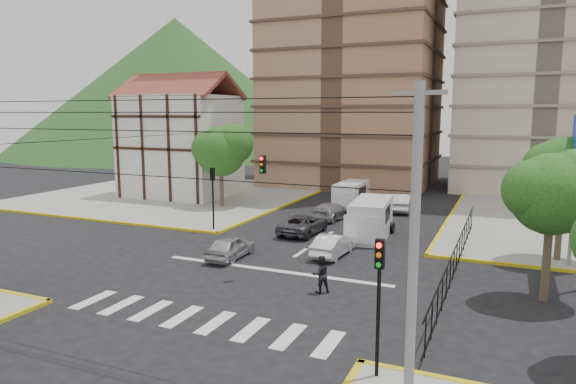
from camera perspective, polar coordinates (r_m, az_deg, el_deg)
The scene contains 23 objects.
ground at distance 26.70m, azimuth -2.72°, elevation -9.40°, with size 160.00×160.00×0.00m, color black.
sidewalk_nw at distance 53.59m, azimuth -12.51°, elevation -0.28°, with size 26.00×26.00×0.15m, color gray.
crosswalk_stripes at distance 21.82m, azimuth -9.90°, elevation -13.78°, with size 12.00×2.40×0.01m, color silver.
stop_line at distance 27.73m, azimuth -1.61°, elevation -8.69°, with size 13.00×0.40×0.01m, color silver.
tudor_building at distance 52.45m, azimuth -11.81°, elevation 5.24°, with size 10.80×8.05×12.23m.
distant_hill at distance 114.11m, azimuth -12.26°, elevation 11.44°, with size 70.00×70.00×28.00m, color #214918.
park_fence at distance 28.57m, azimuth 18.15°, elevation -8.62°, with size 0.10×22.50×1.66m, color black, non-canonical shape.
tree_park_a at distance 25.04m, azimuth 27.47°, elevation 0.17°, with size 4.41×3.60×6.83m.
tree_park_c at distance 32.02m, azimuth 28.50°, elevation 2.35°, with size 4.65×3.80×7.25m.
tree_tudor at distance 45.25m, azimuth -7.35°, elevation 4.77°, with size 5.39×4.40×7.43m.
traffic_light_se at distance 16.20m, azimuth 10.08°, elevation -10.16°, with size 0.28×0.22×4.40m.
traffic_light_nw at distance 36.37m, azimuth -8.36°, elevation 0.45°, with size 0.28×0.22×4.40m.
traffic_light_hanging at distance 23.69m, azimuth -5.00°, elevation 2.87°, with size 18.00×9.12×0.92m.
utility_pole_se at distance 14.37m, azimuth 13.81°, elevation -5.84°, with size 1.40×0.28×9.00m.
van_right_lane at distance 34.68m, azimuth 9.09°, elevation -3.10°, with size 2.78×5.90×2.57m.
van_left_lane at distance 45.20m, azimuth 6.93°, elevation -0.46°, with size 2.15×5.11×2.30m.
car_silver_front_left at distance 30.00m, azimuth -6.41°, elevation -6.07°, with size 1.58×3.92×1.34m, color silver.
car_white_front_right at distance 30.40m, azimuth 5.05°, elevation -5.86°, with size 1.40×4.01×1.32m, color white.
car_grey_mid_left at distance 35.72m, azimuth 1.73°, elevation -3.58°, with size 2.26×4.91×1.37m, color #515358.
car_silver_rear_left at distance 40.53m, azimuth 4.81°, elevation -2.12°, with size 1.91×4.70×1.36m, color #A9A9AD.
car_darkgrey_mid_right at distance 40.54m, azimuth 8.88°, elevation -2.18°, with size 1.63×4.06×1.38m, color black.
car_white_rear_right at distance 44.83m, azimuth 12.57°, elevation -1.13°, with size 1.63×4.67×1.54m, color silver.
pedestrian_crosswalk at distance 24.25m, azimuth 3.65°, elevation -9.10°, with size 0.86×0.67×1.78m, color black.
Camera 1 is at (11.26, -22.74, 8.33)m, focal length 32.00 mm.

